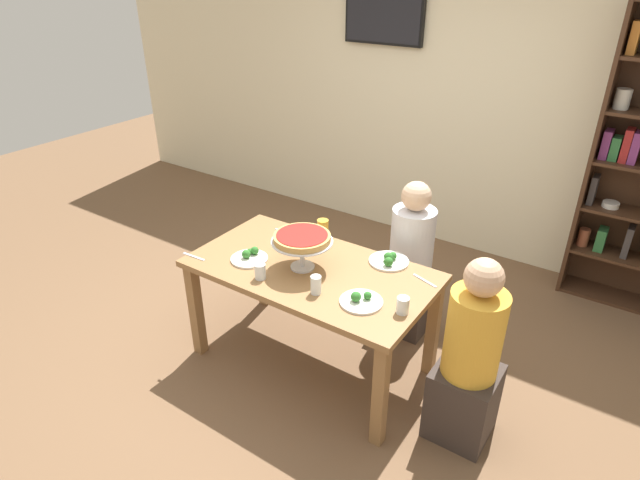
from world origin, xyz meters
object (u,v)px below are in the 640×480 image
object	(u,v)px
salad_plate_spare	(250,257)
cutlery_knife_near	(425,281)
salad_plate_far_diner	(361,300)
cutlery_fork_far	(194,257)
diner_head_east	(469,365)
deep_dish_pizza_stand	(302,240)
salad_plate_near_diner	(389,260)
diner_far_right	(410,269)
water_glass_clear_spare	(316,285)
television	(384,18)
cutlery_fork_near	(287,231)
water_glass_clear_near	(403,305)
beer_glass_amber_tall	(323,231)
water_glass_clear_far	(260,271)
dining_table	(311,281)

from	to	relation	value
salad_plate_spare	cutlery_knife_near	bearing A→B (deg)	20.55
salad_plate_far_diner	cutlery_knife_near	bearing A→B (deg)	63.37
salad_plate_far_diner	cutlery_fork_far	bearing A→B (deg)	-172.00
diner_head_east	salad_plate_spare	size ratio (longest dim) A/B	4.87
deep_dish_pizza_stand	salad_plate_near_diner	bearing A→B (deg)	39.86
diner_far_right	water_glass_clear_spare	xyz separation A→B (m)	(-0.17, -0.92, 0.30)
television	cutlery_fork_near	bearing A→B (deg)	-81.47
television	salad_plate_spare	xyz separation A→B (m)	(0.31, -2.24, -1.21)
diner_far_right	deep_dish_pizza_stand	size ratio (longest dim) A/B	3.05
salad_plate_near_diner	salad_plate_far_diner	bearing A→B (deg)	-81.52
water_glass_clear_near	salad_plate_near_diner	bearing A→B (deg)	125.31
beer_glass_amber_tall	water_glass_clear_far	xyz separation A→B (m)	(-0.05, -0.60, -0.03)
television	salad_plate_far_diner	size ratio (longest dim) A/B	3.07
water_glass_clear_spare	cutlery_fork_near	distance (m)	0.80
beer_glass_amber_tall	salad_plate_near_diner	bearing A→B (deg)	-0.83
cutlery_fork_far	salad_plate_spare	bearing A→B (deg)	27.20
salad_plate_spare	water_glass_clear_spare	distance (m)	0.57
deep_dish_pizza_stand	cutlery_fork_near	xyz separation A→B (m)	(-0.38, 0.34, -0.19)
beer_glass_amber_tall	television	bearing A→B (deg)	107.41
diner_head_east	salad_plate_far_diner	xyz separation A→B (m)	(-0.61, -0.13, 0.26)
diner_head_east	salad_plate_far_diner	size ratio (longest dim) A/B	4.73
television	water_glass_clear_far	size ratio (longest dim) A/B	7.77
salad_plate_far_diner	cutlery_knife_near	world-z (taller)	salad_plate_far_diner
deep_dish_pizza_stand	cutlery_fork_near	size ratio (longest dim) A/B	2.10
cutlery_knife_near	cutlery_fork_far	bearing A→B (deg)	41.48
deep_dish_pizza_stand	beer_glass_amber_tall	world-z (taller)	deep_dish_pizza_stand
deep_dish_pizza_stand	water_glass_clear_near	bearing A→B (deg)	-6.25
cutlery_fork_far	deep_dish_pizza_stand	bearing A→B (deg)	21.12
water_glass_clear_near	salad_plate_far_diner	bearing A→B (deg)	-168.75
television	water_glass_clear_spare	size ratio (longest dim) A/B	6.73
beer_glass_amber_tall	water_glass_clear_far	distance (m)	0.60
salad_plate_spare	cutlery_fork_near	size ratio (longest dim) A/B	1.31
diner_head_east	cutlery_fork_far	size ratio (longest dim) A/B	6.39
cutlery_fork_far	diner_head_east	bearing A→B (deg)	7.08
television	beer_glass_amber_tall	xyz separation A→B (m)	(0.56, -1.78, -1.15)
deep_dish_pizza_stand	salad_plate_near_diner	world-z (taller)	deep_dish_pizza_stand
cutlery_fork_far	water_glass_clear_spare	bearing A→B (deg)	3.99
dining_table	water_glass_clear_near	xyz separation A→B (m)	(0.68, -0.11, 0.15)
diner_far_right	salad_plate_far_diner	distance (m)	0.91
television	water_glass_clear_near	size ratio (longest dim) A/B	7.85
water_glass_clear_spare	cutlery_fork_far	size ratio (longest dim) A/B	0.62
cutlery_fork_near	cutlery_fork_far	bearing A→B (deg)	47.98
water_glass_clear_spare	beer_glass_amber_tall	bearing A→B (deg)	120.27
dining_table	cutlery_knife_near	world-z (taller)	cutlery_knife_near
salad_plate_far_diner	beer_glass_amber_tall	xyz separation A→B (m)	(-0.58, 0.48, 0.06)
salad_plate_near_diner	diner_head_east	bearing A→B (deg)	-26.61
dining_table	water_glass_clear_far	size ratio (longest dim) A/B	15.75
water_glass_clear_far	cutlery_fork_near	xyz separation A→B (m)	(-0.24, 0.58, -0.05)
salad_plate_far_diner	salad_plate_near_diner	bearing A→B (deg)	98.48
dining_table	cutlery_fork_near	bearing A→B (deg)	143.28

